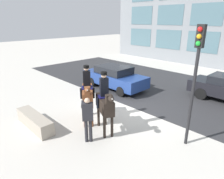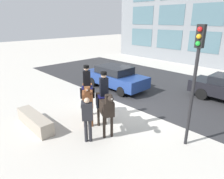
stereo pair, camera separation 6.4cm
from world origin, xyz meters
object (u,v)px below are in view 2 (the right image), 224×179
(mounted_horse_companion, at_px, (105,102))
(mounted_horse_lead, at_px, (87,94))
(pedestrian_bystander, at_px, (87,116))
(planter_ledge, at_px, (35,121))
(street_car_near_lane, at_px, (115,77))
(traffic_light, at_px, (196,70))

(mounted_horse_companion, bearing_deg, mounted_horse_lead, -155.78)
(pedestrian_bystander, distance_m, planter_ledge, 2.75)
(street_car_near_lane, relative_size, planter_ledge, 1.83)
(mounted_horse_companion, height_order, pedestrian_bystander, mounted_horse_companion)
(mounted_horse_lead, relative_size, traffic_light, 0.60)
(mounted_horse_companion, distance_m, pedestrian_bystander, 0.99)
(mounted_horse_companion, distance_m, traffic_light, 3.54)
(street_car_near_lane, relative_size, traffic_light, 1.04)
(street_car_near_lane, bearing_deg, mounted_horse_companion, -48.80)
(pedestrian_bystander, bearing_deg, traffic_light, -99.14)
(mounted_horse_companion, relative_size, street_car_near_lane, 0.57)
(mounted_horse_lead, xyz_separation_m, pedestrian_bystander, (1.31, -1.01, -0.27))
(mounted_horse_lead, distance_m, street_car_near_lane, 4.90)
(mounted_horse_companion, height_order, traffic_light, traffic_light)
(mounted_horse_lead, distance_m, planter_ledge, 2.54)
(mounted_horse_lead, distance_m, traffic_light, 4.52)
(mounted_horse_lead, relative_size, mounted_horse_companion, 1.02)
(street_car_near_lane, distance_m, planter_ledge, 6.37)
(mounted_horse_lead, relative_size, pedestrian_bystander, 1.44)
(pedestrian_bystander, distance_m, traffic_light, 4.09)
(mounted_horse_companion, bearing_deg, pedestrian_bystander, -57.21)
(mounted_horse_lead, xyz_separation_m, mounted_horse_companion, (1.21, -0.06, -0.02))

